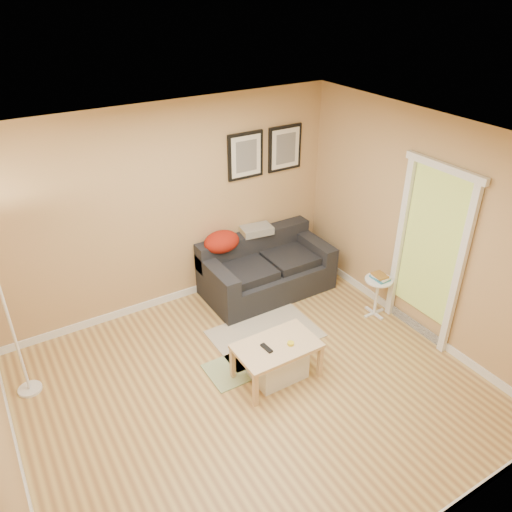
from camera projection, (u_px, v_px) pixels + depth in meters
name	position (u px, v px, depth m)	size (l,w,h in m)	color
floor	(253.00, 391.00, 5.26)	(4.50, 4.50, 0.00)	tan
ceiling	(253.00, 150.00, 3.97)	(4.50, 4.50, 0.00)	white
wall_back	(168.00, 210.00, 6.10)	(4.50, 4.50, 0.00)	tan
wall_front	(418.00, 437.00, 3.13)	(4.50, 4.50, 0.00)	tan
wall_right	(424.00, 230.00, 5.63)	(4.00, 4.00, 0.00)	tan
baseboard_back	(177.00, 295.00, 6.71)	(4.50, 0.02, 0.10)	white
baseboard_left	(26.00, 487.00, 4.22)	(0.02, 4.00, 0.10)	white
baseboard_right	(407.00, 319.00, 6.25)	(0.02, 4.00, 0.10)	white
sofa	(267.00, 267.00, 6.72)	(1.70, 0.90, 0.75)	black
red_throw	(222.00, 242.00, 6.50)	(0.48, 0.36, 0.28)	#A0280E
plaid_throw	(256.00, 230.00, 6.77)	(0.42, 0.26, 0.10)	tan
framed_print_left	(245.00, 156.00, 6.32)	(0.50, 0.04, 0.60)	black
framed_print_right	(285.00, 148.00, 6.59)	(0.50, 0.04, 0.60)	black
area_rug	(265.00, 334.00, 6.07)	(1.25, 0.85, 0.01)	#BBAC94
green_runner	(239.00, 367.00, 5.56)	(0.70, 0.50, 0.01)	#668C4C
coffee_table	(276.00, 361.00, 5.34)	(0.88, 0.54, 0.44)	#E3BA8A
remote_control	(267.00, 348.00, 5.17)	(0.05, 0.16, 0.02)	black
tape_roll	(291.00, 344.00, 5.22)	(0.07, 0.07, 0.03)	yellow
storage_bin	(278.00, 363.00, 5.37)	(0.57, 0.42, 0.35)	white
side_table	(376.00, 297.00, 6.30)	(0.34, 0.34, 0.53)	white
book_stack	(380.00, 277.00, 6.16)	(0.16, 0.21, 0.07)	teal
floor_lamp	(10.00, 323.00, 4.83)	(0.24, 0.24, 1.86)	white
doorway	(427.00, 258.00, 5.63)	(0.12, 1.01, 2.13)	white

